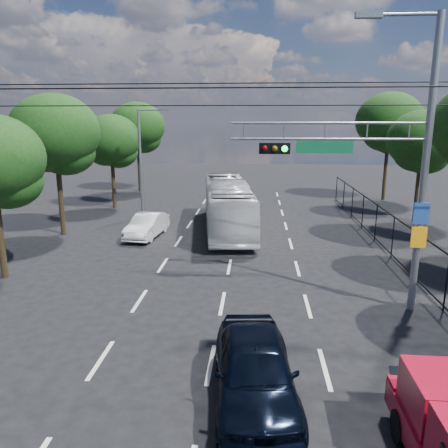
# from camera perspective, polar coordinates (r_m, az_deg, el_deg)

# --- Properties ---
(lane_markings) EXTENTS (6.12, 38.00, 0.01)m
(lane_markings) POSITION_cam_1_polar(r_m,az_deg,el_deg) (21.37, 1.03, -3.87)
(lane_markings) COLOR beige
(lane_markings) RESTS_ON ground
(signal_mast) EXTENTS (6.43, 0.39, 9.50)m
(signal_mast) POSITION_cam_1_polar(r_m,az_deg,el_deg) (15.01, 20.54, 8.38)
(signal_mast) COLOR slate
(signal_mast) RESTS_ON ground
(streetlight_left) EXTENTS (2.09, 0.22, 7.08)m
(streetlight_left) POSITION_cam_1_polar(r_m,az_deg,el_deg) (29.45, -10.56, 8.46)
(streetlight_left) COLOR slate
(streetlight_left) RESTS_ON ground
(utility_wires) EXTENTS (22.00, 5.04, 0.74)m
(utility_wires) POSITION_cam_1_polar(r_m,az_deg,el_deg) (15.30, 0.01, 16.75)
(utility_wires) COLOR black
(utility_wires) RESTS_ON ground
(fence_right) EXTENTS (0.06, 34.03, 2.00)m
(fence_right) POSITION_cam_1_polar(r_m,az_deg,el_deg) (20.36, 22.64, -2.79)
(fence_right) COLOR black
(fence_right) RESTS_ON ground
(tree_right_d) EXTENTS (4.32, 4.32, 7.02)m
(tree_right_d) POSITION_cam_1_polar(r_m,az_deg,el_deg) (30.26, 24.47, 9.36)
(tree_right_d) COLOR black
(tree_right_d) RESTS_ON ground
(tree_right_e) EXTENTS (5.28, 5.28, 8.58)m
(tree_right_e) POSITION_cam_1_polar(r_m,az_deg,el_deg) (37.90, 20.78, 11.89)
(tree_right_e) COLOR black
(tree_right_e) RESTS_ON ground
(tree_left_c) EXTENTS (4.80, 4.80, 7.80)m
(tree_left_c) POSITION_cam_1_polar(r_m,az_deg,el_deg) (25.85, -21.09, 10.39)
(tree_left_c) COLOR black
(tree_left_c) RESTS_ON ground
(tree_left_d) EXTENTS (4.20, 4.20, 6.83)m
(tree_left_d) POSITION_cam_1_polar(r_m,az_deg,el_deg) (33.17, -14.47, 10.13)
(tree_left_d) COLOR black
(tree_left_d) RESTS_ON ground
(tree_left_e) EXTENTS (4.92, 4.92, 7.99)m
(tree_left_e) POSITION_cam_1_polar(r_m,az_deg,el_deg) (40.85, -11.20, 11.95)
(tree_left_e) COLOR black
(tree_left_e) RESTS_ON ground
(navy_hatchback) EXTENTS (2.23, 4.71, 1.56)m
(navy_hatchback) POSITION_cam_1_polar(r_m,az_deg,el_deg) (10.54, 4.03, -18.40)
(navy_hatchback) COLOR black
(navy_hatchback) RESTS_ON ground
(white_bus) EXTENTS (3.77, 10.76, 2.94)m
(white_bus) POSITION_cam_1_polar(r_m,az_deg,el_deg) (25.70, 0.48, 2.43)
(white_bus) COLOR silver
(white_bus) RESTS_ON ground
(white_van) EXTENTS (1.83, 4.06, 1.29)m
(white_van) POSITION_cam_1_polar(r_m,az_deg,el_deg) (24.65, -10.03, -0.20)
(white_van) COLOR silver
(white_van) RESTS_ON ground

